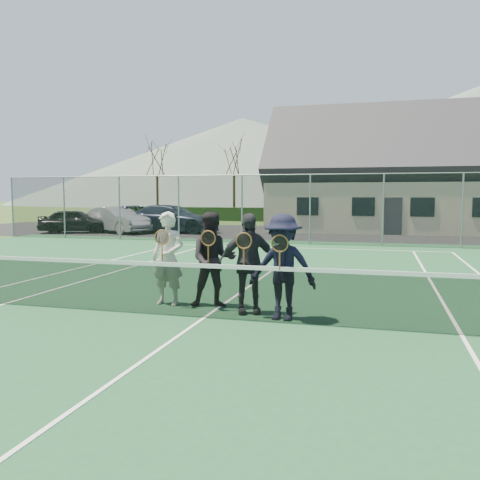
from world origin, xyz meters
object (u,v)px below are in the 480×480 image
Objects in this scene: tennis_net at (204,288)px; clubhouse at (401,164)px; player_b at (213,260)px; player_d at (283,267)px; car_a at (76,221)px; player_c at (248,263)px; car_c at (172,219)px; car_b at (117,220)px; player_a at (168,258)px.

clubhouse reaches higher than tennis_net.
tennis_net is 6.49× the size of player_b.
player_d is at bearing -23.36° from player_b.
tennis_net is 6.49× the size of player_d.
car_a is 2.20× the size of player_b.
player_c is at bearing -22.35° from player_b.
player_d is at bearing -149.03° from car_c.
car_b is 2.46× the size of player_b.
player_d is at bearing -14.01° from player_a.
player_a is at bearing -162.94° from car_a.
car_a is at bearing 131.18° from player_c.
car_b is at bearing -96.79° from car_a.
player_d is (9.75, -18.17, 0.14)m from car_c.
clubhouse is (17.57, 7.20, 3.31)m from car_a.
player_b and player_c have the same top height.
tennis_net is 1.39m from player_a.
tennis_net is 0.93m from player_c.
car_a is 0.73× the size of car_c.
player_c is (11.96, -16.79, 0.19)m from car_b.
car_b is 19.47m from player_a.
player_a is (10.30, -16.52, 0.19)m from car_b.
car_b is 0.28× the size of clubhouse.
car_b is 0.82× the size of car_c.
player_c reaches higher than car_c.
player_a reaches higher than car_c.
tennis_net is (8.44, -18.43, -0.24)m from car_c.
player_b reaches higher than tennis_net.
car_c is 19.41m from player_b.
player_d is (-2.69, -23.73, -3.07)m from clubhouse.
player_b and player_d have the same top height.
clubhouse is at bearing 83.54° from player_d.
player_b is (11.20, -16.48, 0.19)m from car_b.
player_b is (13.43, -15.91, 0.25)m from car_a.
tennis_net is 24.57m from clubhouse.
clubhouse reaches higher than car_b.
player_a is (7.40, -17.58, 0.14)m from car_c.
clubhouse is at bearing 79.86° from player_b.
player_b is at bearing 98.54° from tennis_net.
player_c is (-3.38, -23.42, -3.07)m from clubhouse.
car_a is 2.20× the size of player_c.
player_b is at bearing -151.92° from car_c.
tennis_net is 6.49× the size of player_a.
player_b is at bearing -121.50° from car_b.
player_d reaches higher than tennis_net.
car_b is at bearing 125.45° from player_c.
car_b is at bearing -156.61° from clubhouse.
clubhouse is 8.67× the size of player_a.
car_a is 20.28m from player_a.
player_a reaches higher than tennis_net.
clubhouse is 23.89m from player_a.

